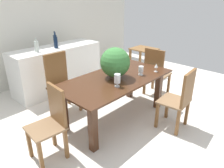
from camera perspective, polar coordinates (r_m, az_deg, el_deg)
name	(u,v)px	position (r m, az deg, el deg)	size (l,w,h in m)	color
ground_plane	(118,119)	(3.70, 1.49, -9.26)	(7.04, 7.04, 0.00)	silver
back_wall	(31,26)	(5.25, -20.87, 14.33)	(6.40, 0.10, 2.60)	silver
dining_table	(116,86)	(3.45, 0.96, -0.56)	(1.93, 0.97, 0.74)	#422616
chair_foot_end	(156,70)	(4.37, 11.62, 3.58)	(0.46, 0.48, 1.00)	brown
chair_head_end	(51,120)	(2.80, -15.96, -9.29)	(0.45, 0.45, 0.96)	brown
chair_near_right	(180,98)	(3.36, 17.92, -3.51)	(0.47, 0.45, 0.98)	brown
chair_far_left	(60,80)	(3.86, -13.79, 1.02)	(0.47, 0.46, 1.05)	brown
flower_centerpiece	(115,63)	(3.32, 0.88, 5.79)	(0.47, 0.47, 0.49)	#4C3828
crystal_vase_left	(141,70)	(3.52, 7.78, 3.80)	(0.08, 0.08, 0.15)	silver
crystal_vase_center_near	(117,79)	(3.03, 1.44, 1.34)	(0.09, 0.09, 0.19)	silver
wine_glass	(156,66)	(3.71, 11.81, 4.75)	(0.06, 0.06, 0.14)	silver
kitchen_counter	(58,68)	(4.80, -14.35, 4.15)	(1.93, 0.65, 0.95)	white
wine_bottle_dark	(37,46)	(4.35, -19.61, 9.53)	(0.08, 0.08, 0.26)	#B2BFB7
wine_bottle_tall	(56,42)	(4.55, -14.88, 10.84)	(0.08, 0.08, 0.31)	#0F1E38
wine_bottle_clear	(55,40)	(4.80, -15.03, 11.39)	(0.08, 0.08, 0.30)	#0F1E38
side_table	(144,55)	(5.46, 8.51, 7.61)	(0.52, 0.60, 0.71)	brown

